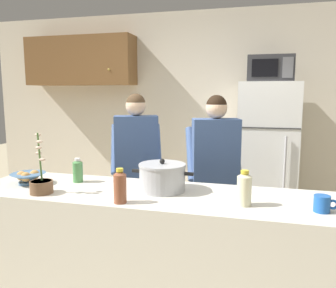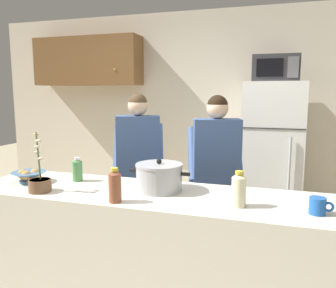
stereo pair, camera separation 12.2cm
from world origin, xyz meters
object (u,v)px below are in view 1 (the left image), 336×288
(bread_bowl, at_px, (28,177))
(bottle_near_edge, at_px, (244,188))
(cooking_pot, at_px, (162,177))
(coffee_mug, at_px, (322,204))
(bottle_far_corner, at_px, (78,170))
(potted_orchid, at_px, (41,184))
(person_by_sink, at_px, (215,164))
(microwave, at_px, (270,69))
(person_near_pot, at_px, (136,158))
(bottle_mid_counter, at_px, (120,186))
(refrigerator, at_px, (266,158))

(bread_bowl, height_order, bottle_near_edge, bottle_near_edge)
(cooking_pot, height_order, coffee_mug, cooking_pot)
(bottle_near_edge, height_order, bottle_far_corner, bottle_near_edge)
(bread_bowl, height_order, potted_orchid, potted_orchid)
(person_by_sink, height_order, potted_orchid, person_by_sink)
(microwave, height_order, person_by_sink, microwave)
(microwave, height_order, coffee_mug, microwave)
(bottle_far_corner, bearing_deg, cooking_pot, -4.84)
(cooking_pot, height_order, bread_bowl, cooking_pot)
(bottle_near_edge, distance_m, bottle_far_corner, 1.25)
(person_near_pot, height_order, person_by_sink, person_near_pot)
(bread_bowl, relative_size, potted_orchid, 0.62)
(person_by_sink, bearing_deg, cooking_pot, -110.10)
(microwave, height_order, cooking_pot, microwave)
(bread_bowl, bearing_deg, bottle_near_edge, -3.21)
(coffee_mug, distance_m, bottle_mid_counter, 1.17)
(person_near_pot, xyz_separation_m, coffee_mug, (1.46, -0.97, -0.01))
(cooking_pot, bearing_deg, bottle_mid_counter, -118.77)
(coffee_mug, distance_m, bottle_far_corner, 1.68)
(refrigerator, distance_m, person_by_sink, 1.14)
(bottle_near_edge, xyz_separation_m, bottle_mid_counter, (-0.73, -0.14, 0.00))
(bottle_mid_counter, distance_m, potted_orchid, 0.59)
(bottle_far_corner, bearing_deg, bottle_mid_counter, -37.15)
(cooking_pot, bearing_deg, microwave, 67.54)
(refrigerator, xyz_separation_m, potted_orchid, (-1.49, -2.05, 0.13))
(person_near_pot, height_order, bottle_far_corner, person_near_pot)
(potted_orchid, bearing_deg, refrigerator, 54.01)
(person_near_pot, bearing_deg, bottle_near_edge, -43.13)
(bread_bowl, distance_m, bottle_near_edge, 1.56)
(bottle_mid_counter, bearing_deg, bread_bowl, 164.37)
(potted_orchid, bearing_deg, coffee_mug, 2.87)
(bread_bowl, relative_size, bottle_far_corner, 1.38)
(microwave, xyz_separation_m, cooking_pot, (-0.73, -1.76, -0.83))
(person_by_sink, bearing_deg, person_near_pot, 176.60)
(microwave, height_order, bottle_near_edge, microwave)
(bottle_mid_counter, height_order, potted_orchid, potted_orchid)
(person_near_pot, bearing_deg, cooking_pot, -58.95)
(microwave, bearing_deg, refrigerator, 90.07)
(person_by_sink, distance_m, bread_bowl, 1.52)
(cooking_pot, xyz_separation_m, coffee_mug, (0.99, -0.18, -0.05))
(person_by_sink, height_order, bread_bowl, person_by_sink)
(cooking_pot, height_order, bottle_mid_counter, cooking_pot)
(person_by_sink, relative_size, potted_orchid, 3.84)
(bottle_mid_counter, bearing_deg, person_by_sink, 67.15)
(microwave, height_order, potted_orchid, microwave)
(microwave, relative_size, bottle_near_edge, 2.24)
(person_near_pot, bearing_deg, coffee_mug, -33.50)
(microwave, bearing_deg, bread_bowl, -133.00)
(microwave, distance_m, coffee_mug, 2.15)
(person_by_sink, bearing_deg, bread_bowl, -146.76)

